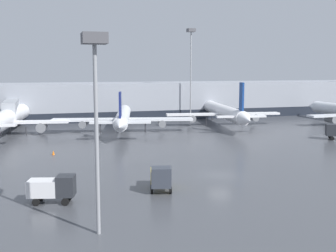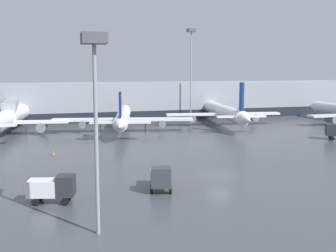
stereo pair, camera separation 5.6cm
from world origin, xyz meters
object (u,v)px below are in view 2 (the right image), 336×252
object	(u,v)px
apron_light_mast_3	(95,73)
parked_jet_4	(123,117)
service_truck_1	(161,177)
apron_light_mast_2	(191,50)
service_truck_2	(52,187)
traffic_cone_2	(53,153)
parked_jet_2	(6,119)
parked_jet_3	(223,112)

from	to	relation	value
apron_light_mast_3	parked_jet_4	bearing A→B (deg)	77.82
parked_jet_4	service_truck_1	distance (m)	41.28
apron_light_mast_2	service_truck_2	bearing A→B (deg)	-120.57
apron_light_mast_2	apron_light_mast_3	distance (m)	71.95
apron_light_mast_2	traffic_cone_2	bearing A→B (deg)	-134.71
parked_jet_2	apron_light_mast_2	bearing A→B (deg)	-65.83
traffic_cone_2	apron_light_mast_2	world-z (taller)	apron_light_mast_2
parked_jet_2	apron_light_mast_2	distance (m)	44.87
parked_jet_4	apron_light_mast_3	bearing A→B (deg)	-179.87
parked_jet_3	service_truck_2	bearing A→B (deg)	149.24
parked_jet_4	traffic_cone_2	bearing A→B (deg)	156.50
apron_light_mast_2	parked_jet_4	bearing A→B (deg)	-143.46
traffic_cone_2	parked_jet_2	bearing A→B (deg)	110.67
parked_jet_2	parked_jet_3	world-z (taller)	parked_jet_3
service_truck_1	apron_light_mast_2	xyz separation A→B (m)	(22.56, 55.31, 15.48)
parked_jet_3	apron_light_mast_2	xyz separation A→B (m)	(-4.22, 10.08, 13.86)
apron_light_mast_2	apron_light_mast_3	world-z (taller)	apron_light_mast_2
parked_jet_2	apron_light_mast_3	bearing A→B (deg)	-160.19
service_truck_1	traffic_cone_2	size ratio (longest dim) A/B	7.55
service_truck_2	traffic_cone_2	bearing A→B (deg)	103.26
service_truck_1	apron_light_mast_3	distance (m)	16.41
service_truck_1	service_truck_2	size ratio (longest dim) A/B	1.03
traffic_cone_2	apron_light_mast_2	xyz separation A→B (m)	(32.90, 33.24, 16.62)
apron_light_mast_3	service_truck_1	bearing A→B (deg)	52.28
parked_jet_2	parked_jet_4	size ratio (longest dim) A/B	1.19
parked_jet_4	parked_jet_3	bearing A→B (deg)	-67.68
parked_jet_3	parked_jet_4	size ratio (longest dim) A/B	1.19
parked_jet_2	traffic_cone_2	distance (m)	23.22
apron_light_mast_3	parked_jet_2	bearing A→B (deg)	101.50
traffic_cone_2	apron_light_mast_3	size ratio (longest dim) A/B	0.04
service_truck_1	service_truck_2	bearing A→B (deg)	-69.77
parked_jet_4	service_truck_2	xyz separation A→B (m)	(-14.20, -42.28, -1.47)
parked_jet_4	apron_light_mast_3	world-z (taller)	apron_light_mast_3
parked_jet_3	parked_jet_4	bearing A→B (deg)	108.25
parked_jet_4	apron_light_mast_3	xyz separation A→B (m)	(-11.00, -50.95, 9.18)
parked_jet_2	parked_jet_4	world-z (taller)	parked_jet_2
service_truck_2	apron_light_mast_2	size ratio (longest dim) A/B	0.21
parked_jet_2	service_truck_2	xyz separation A→B (m)	(7.68, -44.82, -1.54)
service_truck_1	traffic_cone_2	world-z (taller)	service_truck_1
parked_jet_3	parked_jet_4	world-z (taller)	parked_jet_3
parked_jet_3	apron_light_mast_3	world-z (taller)	apron_light_mast_3
parked_jet_4	traffic_cone_2	size ratio (longest dim) A/B	49.63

